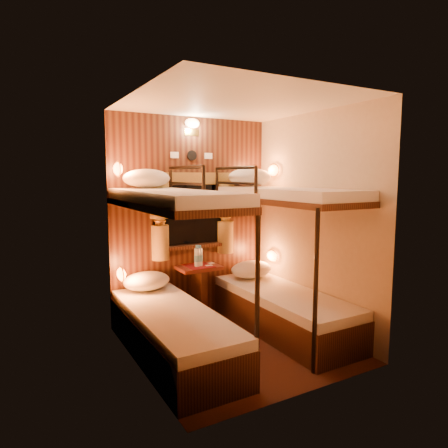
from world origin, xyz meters
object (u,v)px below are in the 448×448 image
bunk_left (173,299)px  bunk_right (283,282)px  bottle_right (200,257)px  table (199,285)px  bottle_left (197,257)px

bunk_left → bunk_right: size_ratio=1.00×
bottle_right → bunk_left: bearing=-130.3°
bottle_right → table: bearing=144.4°
bottle_left → bunk_left: bearing=-129.1°
bottle_left → bottle_right: bearing=14.9°
bunk_left → bottle_left: size_ratio=7.42×
bunk_left → bottle_left: 1.01m
bunk_left → bottle_right: 1.03m
bunk_left → table: bunk_left is taller
bunk_left → table: size_ratio=2.90×
bunk_right → table: size_ratio=2.90×
bunk_left → bottle_right: bunk_left is taller
bunk_right → bottle_right: 1.02m
bunk_left → bunk_right: bearing=0.0°
table → bottle_right: bearing=-35.6°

